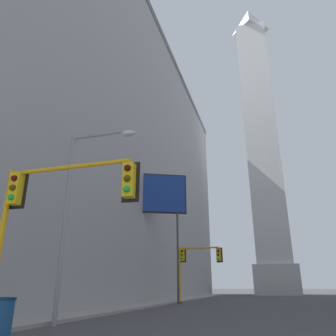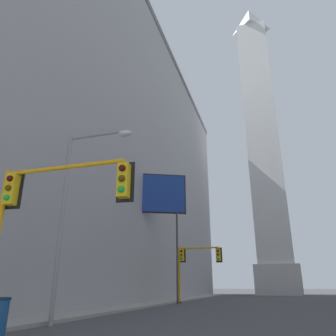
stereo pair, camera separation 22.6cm
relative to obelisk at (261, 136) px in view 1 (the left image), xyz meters
The scene contains 8 objects.
sidewalk_left 50.29m from the obelisk, 106.53° to the right, with size 5.00×73.37×0.15m, color gray.
building_left 36.33m from the obelisk, 128.37° to the right, with size 19.54×58.12×33.24m.
obelisk is the anchor object (origin of this frame).
traffic_light_mid_left 40.67m from the obelisk, 103.68° to the right, with size 4.24×0.52×4.91m.
traffic_light_near_left 58.78m from the obelisk, 98.14° to the right, with size 5.02×0.52×5.32m.
street_lamp 55.83m from the obelisk, 99.55° to the right, with size 3.15×0.36×8.04m.
trash_bin 61.00m from the obelisk, 98.71° to the right, with size 0.74×0.74×1.14m.
billboard_sign 40.11m from the obelisk, 106.95° to the right, with size 4.77×2.36×11.57m.
Camera 1 is at (-0.65, -0.29, 1.45)m, focal length 35.00 mm.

